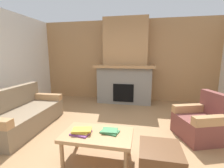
{
  "coord_description": "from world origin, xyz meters",
  "views": [
    {
      "loc": [
        0.58,
        -2.51,
        1.53
      ],
      "look_at": [
        -0.15,
        1.19,
        0.84
      ],
      "focal_mm": 25.26,
      "sensor_mm": 36.0,
      "label": 1
    }
  ],
  "objects_px": {
    "fireplace": "(125,67)",
    "coffee_table": "(98,137)",
    "couch": "(22,115)",
    "ottoman": "(160,162)",
    "armchair": "(203,123)"
  },
  "relations": [
    {
      "from": "couch",
      "to": "coffee_table",
      "type": "relative_size",
      "value": 1.83
    },
    {
      "from": "coffee_table",
      "to": "fireplace",
      "type": "bearing_deg",
      "value": 89.44
    },
    {
      "from": "armchair",
      "to": "coffee_table",
      "type": "xyz_separation_m",
      "value": [
        -1.74,
        -1.02,
        0.08
      ]
    },
    {
      "from": "fireplace",
      "to": "coffee_table",
      "type": "height_order",
      "value": "fireplace"
    },
    {
      "from": "armchair",
      "to": "ottoman",
      "type": "height_order",
      "value": "armchair"
    },
    {
      "from": "couch",
      "to": "ottoman",
      "type": "bearing_deg",
      "value": -17.52
    },
    {
      "from": "couch",
      "to": "ottoman",
      "type": "relative_size",
      "value": 3.52
    },
    {
      "from": "coffee_table",
      "to": "ottoman",
      "type": "relative_size",
      "value": 1.92
    },
    {
      "from": "couch",
      "to": "coffee_table",
      "type": "distance_m",
      "value": 2.01
    },
    {
      "from": "ottoman",
      "to": "couch",
      "type": "bearing_deg",
      "value": 162.48
    },
    {
      "from": "fireplace",
      "to": "coffee_table",
      "type": "xyz_separation_m",
      "value": [
        -0.03,
        -3.11,
        -0.79
      ]
    },
    {
      "from": "couch",
      "to": "armchair",
      "type": "relative_size",
      "value": 1.88
    },
    {
      "from": "fireplace",
      "to": "armchair",
      "type": "xyz_separation_m",
      "value": [
        1.71,
        -2.1,
        -0.87
      ]
    },
    {
      "from": "fireplace",
      "to": "coffee_table",
      "type": "relative_size",
      "value": 2.7
    },
    {
      "from": "armchair",
      "to": "ottoman",
      "type": "distance_m",
      "value": 1.46
    }
  ]
}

